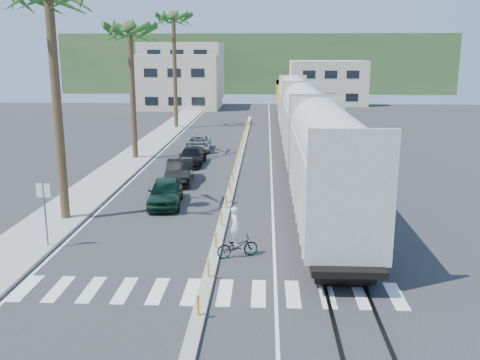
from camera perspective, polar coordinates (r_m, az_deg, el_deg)
name	(u,v)px	position (r m, az deg, el deg)	size (l,w,h in m)	color
ground	(211,270)	(21.22, -3.12, -9.55)	(140.00, 140.00, 0.00)	#28282B
sidewalk	(142,151)	(46.40, -10.45, 3.03)	(3.00, 90.00, 0.15)	gray
rails	(298,147)	(48.22, 6.23, 3.51)	(1.56, 100.00, 0.06)	black
median	(238,164)	(40.28, -0.23, 1.70)	(0.45, 60.00, 0.85)	gray
crosswalk	(205,292)	(19.40, -3.73, -11.83)	(14.00, 2.20, 0.01)	silver
lane_markings	(216,153)	(45.39, -2.61, 2.92)	(9.42, 90.00, 0.01)	silver
freight_train	(301,119)	(45.17, 6.52, 6.52)	(3.00, 60.94, 5.85)	#A9A79B
palm_trees	(134,19)	(43.41, -11.25, 16.53)	(3.50, 37.20, 13.75)	brown
street_sign	(44,205)	(24.23, -20.13, -2.50)	(0.60, 0.08, 3.00)	slate
buildings	(216,76)	(91.56, -2.58, 10.97)	(38.00, 27.00, 10.00)	beige
hillside	(257,63)	(119.46, 1.84, 12.34)	(80.00, 20.00, 12.00)	#385628
car_lead	(165,192)	(29.91, -7.96, -1.27)	(2.15, 4.55, 1.50)	black
car_second	(180,171)	(35.05, -6.46, 0.95)	(1.91, 4.66, 1.50)	black
car_third	(192,156)	(40.51, -5.17, 2.54)	(1.95, 4.59, 1.32)	black
car_rear	(198,143)	(46.44, -4.49, 3.93)	(2.42, 4.72, 1.27)	#B4B7BA
cyclist	(237,241)	(22.24, -0.34, -6.57)	(1.83, 2.18, 2.16)	#9EA0A5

